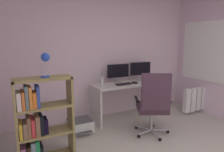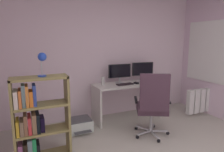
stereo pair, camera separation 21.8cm
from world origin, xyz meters
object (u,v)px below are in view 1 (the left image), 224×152
at_px(monitor_main, 118,72).
at_px(radiator, 200,98).
at_px(keyboard, 124,84).
at_px(desk_lamp, 45,60).
at_px(monitor_secondary, 140,70).
at_px(bookshelf, 38,123).
at_px(desk, 126,93).
at_px(printer, 80,125).
at_px(computer_mouse, 135,83).
at_px(desktop_speaker, 102,81).
at_px(office_chair, 153,103).

relative_size(monitor_main, radiator, 0.51).
bearing_deg(keyboard, desk_lamp, -158.38).
xyz_separation_m(monitor_main, monitor_secondary, (0.56, 0.00, 0.01)).
distance_m(bookshelf, desk_lamp, 0.86).
bearing_deg(monitor_main, desk_lamp, -150.31).
xyz_separation_m(desk, monitor_main, (-0.13, 0.09, 0.45)).
xyz_separation_m(monitor_secondary, radiator, (1.27, -0.57, -0.68)).
bearing_deg(printer, computer_mouse, 3.76).
distance_m(desktop_speaker, printer, 0.94).
relative_size(office_chair, printer, 2.56).
relative_size(desktop_speaker, desk_lamp, 0.53).
distance_m(desktop_speaker, bookshelf, 1.61).
xyz_separation_m(keyboard, office_chair, (0.08, -0.85, -0.16)).
bearing_deg(desk, monitor_secondary, 12.52).
height_order(monitor_secondary, desk_lamp, desk_lamp).
xyz_separation_m(keyboard, desk_lamp, (-1.61, -0.72, 0.63)).
bearing_deg(monitor_main, bookshelf, -152.34).
distance_m(desk, keyboard, 0.25).
bearing_deg(desk_lamp, bookshelf, -179.78).
relative_size(desk, monitor_secondary, 2.89).
distance_m(desk, bookshelf, 2.02).
relative_size(monitor_secondary, keyboard, 1.43).
height_order(computer_mouse, office_chair, office_chair).
relative_size(keyboard, desk_lamp, 1.07).
bearing_deg(monitor_secondary, computer_mouse, -144.49).
distance_m(desktop_speaker, radiator, 2.34).
xyz_separation_m(monitor_secondary, office_chair, (-0.45, -1.03, -0.40)).
relative_size(monitor_secondary, office_chair, 0.43).
xyz_separation_m(desk, desk_lamp, (-1.71, -0.81, 0.84)).
bearing_deg(printer, keyboard, 5.59).
xyz_separation_m(keyboard, radiator, (1.79, -0.39, -0.44)).
height_order(office_chair, desk_lamp, desk_lamp).
xyz_separation_m(monitor_secondary, keyboard, (-0.53, -0.18, -0.24)).
bearing_deg(monitor_main, desk, -36.21).
relative_size(office_chair, bookshelf, 0.97).
height_order(desktop_speaker, printer, desktop_speaker).
relative_size(monitor_secondary, bookshelf, 0.42).
bearing_deg(desk_lamp, desk, 25.24).
bearing_deg(printer, monitor_secondary, 10.33).
height_order(monitor_main, radiator, monitor_main).
bearing_deg(computer_mouse, printer, 172.14).
bearing_deg(keyboard, radiator, -14.84).
xyz_separation_m(desk, desktop_speaker, (-0.52, 0.05, 0.29)).
bearing_deg(desk_lamp, office_chair, -4.43).
height_order(desk, keyboard, keyboard).
distance_m(monitor_secondary, office_chair, 1.19).
distance_m(computer_mouse, printer, 1.40).
bearing_deg(desk, bookshelf, -156.43).
relative_size(monitor_secondary, desktop_speaker, 2.85).
bearing_deg(bookshelf, desktop_speaker, 32.76).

